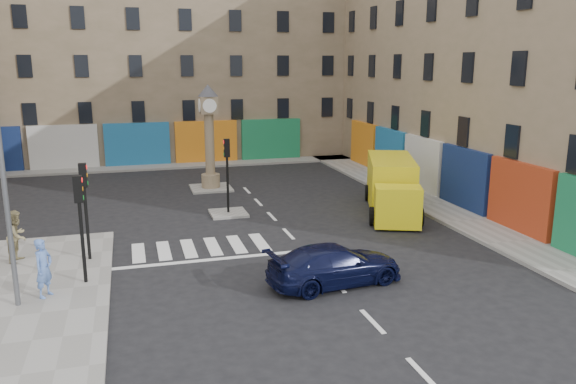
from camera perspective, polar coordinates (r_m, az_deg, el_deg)
name	(u,v)px	position (r m, az deg, el deg)	size (l,w,h in m)	color
ground	(318,264)	(21.45, 3.02, -7.35)	(120.00, 120.00, 0.00)	black
sidewalk_right	(403,191)	(33.60, 11.57, 0.08)	(2.60, 30.00, 0.15)	gray
sidewalk_far	(167,166)	(41.93, -12.16, 2.62)	(32.00, 2.40, 0.15)	gray
island_near	(228,213)	(28.36, -6.08, -2.16)	(1.80, 1.80, 0.12)	gray
island_far	(211,188)	(34.12, -7.83, 0.40)	(2.40, 2.40, 0.12)	gray
building_right	(506,53)	(36.15, 21.30, 13.04)	(10.00, 30.00, 16.00)	#8E775D
building_far	(157,49)	(47.07, -13.19, 13.99)	(32.00, 10.00, 17.00)	#867159
traffic_light_left_near	(80,212)	(19.87, -20.38, -1.92)	(0.28, 0.22, 3.70)	black
traffic_light_left_far	(85,196)	(22.19, -19.95, -0.36)	(0.28, 0.22, 3.70)	black
traffic_light_island	(227,164)	(27.81, -6.20, 2.88)	(0.28, 0.22, 3.70)	black
lamp_post	(1,157)	(18.35, -27.14, 3.21)	(0.50, 0.25, 8.30)	#595B60
clock_pillar	(209,130)	(33.53, -8.02, 6.22)	(1.20, 1.20, 6.10)	#8E775D
navy_sedan	(335,265)	(19.46, 4.80, -7.38)	(1.94, 4.78, 1.39)	black
yellow_van	(392,186)	(29.13, 10.50, 0.62)	(4.61, 7.51, 2.63)	yellow
pedestrian_blue	(44,268)	(19.55, -23.57, -7.08)	(0.70, 0.46, 1.92)	#5478C0
pedestrian_tan	(17,236)	(23.36, -25.81, -4.03)	(0.95, 0.74, 1.96)	#92855A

